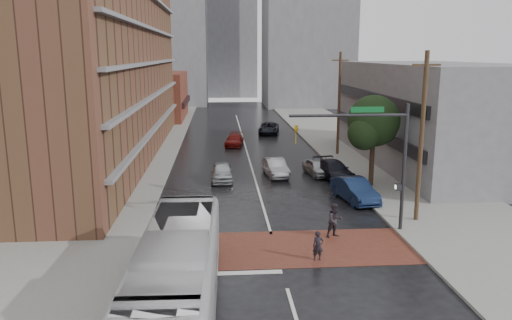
{
  "coord_description": "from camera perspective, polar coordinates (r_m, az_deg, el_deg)",
  "views": [
    {
      "loc": [
        -2.79,
        -23.47,
        9.82
      ],
      "look_at": [
        -0.59,
        5.99,
        3.5
      ],
      "focal_mm": 35.0,
      "sensor_mm": 36.0,
      "label": 1
    }
  ],
  "objects": [
    {
      "name": "street_tree",
      "position": [
        37.6,
        13.3,
        3.98
      ],
      "size": [
        4.2,
        4.1,
        6.9
      ],
      "color": "#332319",
      "rests_on": "ground"
    },
    {
      "name": "car_travel_c",
      "position": [
        54.23,
        -2.49,
        2.3
      ],
      "size": [
        2.39,
        4.53,
        1.25
      ],
      "primitive_type": "imported",
      "rotation": [
        0.0,
        0.0,
        -0.15
      ],
      "color": "maroon",
      "rests_on": "ground"
    },
    {
      "name": "sidewalk_east",
      "position": [
        51.46,
        11.93,
        0.89
      ],
      "size": [
        9.0,
        90.0,
        0.15
      ],
      "primitive_type": "cube",
      "color": "gray",
      "rests_on": "ground"
    },
    {
      "name": "distant_tower_east",
      "position": [
        97.28,
        5.94,
        16.83
      ],
      "size": [
        16.0,
        14.0,
        36.0
      ],
      "primitive_type": "cube",
      "color": "gray",
      "rests_on": "ground"
    },
    {
      "name": "car_travel_b",
      "position": [
        40.73,
        2.23,
        -0.86
      ],
      "size": [
        2.04,
        4.49,
        1.43
      ],
      "primitive_type": "imported",
      "rotation": [
        0.0,
        0.0,
        0.13
      ],
      "color": "#B4B5BC",
      "rests_on": "ground"
    },
    {
      "name": "sidewalk_west",
      "position": [
        50.2,
        -14.18,
        0.51
      ],
      "size": [
        9.0,
        90.0,
        0.15
      ],
      "primitive_type": "cube",
      "color": "gray",
      "rests_on": "ground"
    },
    {
      "name": "car_travel_a",
      "position": [
        39.29,
        -3.92,
        -1.35
      ],
      "size": [
        1.7,
        4.22,
        1.44
      ],
      "primitive_type": "imported",
      "rotation": [
        0.0,
        0.0,
        -0.0
      ],
      "color": "#B4B8BC",
      "rests_on": "ground"
    },
    {
      "name": "storefront_west",
      "position": [
        78.27,
        -11.1,
        7.22
      ],
      "size": [
        8.0,
        16.0,
        7.0
      ],
      "primitive_type": "cube",
      "color": "brown",
      "rests_on": "ground"
    },
    {
      "name": "distant_tower_west",
      "position": [
        102.27,
        -10.95,
        15.32
      ],
      "size": [
        18.0,
        16.0,
        32.0
      ],
      "primitive_type": "cube",
      "color": "gray",
      "rests_on": "ground"
    },
    {
      "name": "car_parked_far",
      "position": [
        41.29,
        6.99,
        -0.83
      ],
      "size": [
        2.17,
        4.09,
        1.33
      ],
      "primitive_type": "imported",
      "rotation": [
        0.0,
        0.0,
        0.16
      ],
      "color": "#A3A6AA",
      "rests_on": "ground"
    },
    {
      "name": "car_parked_near",
      "position": [
        34.44,
        11.21,
        -3.38
      ],
      "size": [
        2.5,
        4.97,
        1.56
      ],
      "primitive_type": "imported",
      "rotation": [
        0.0,
        0.0,
        0.19
      ],
      "color": "#122041",
      "rests_on": "ground"
    },
    {
      "name": "apartment_block",
      "position": [
        48.95,
        -18.26,
        16.39
      ],
      "size": [
        10.0,
        44.0,
        28.0
      ],
      "primitive_type": "cube",
      "color": "brown",
      "rests_on": "ground"
    },
    {
      "name": "distant_tower_center",
      "position": [
        118.52,
        -3.0,
        13.11
      ],
      "size": [
        12.0,
        10.0,
        24.0
      ],
      "primitive_type": "cube",
      "color": "gray",
      "rests_on": "ground"
    },
    {
      "name": "pedestrian_b",
      "position": [
        27.58,
        9.01,
        -6.84
      ],
      "size": [
        1.11,
        0.98,
        1.9
      ],
      "primitive_type": "imported",
      "rotation": [
        0.0,
        0.0,
        0.33
      ],
      "color": "#272127",
      "rests_on": "ground"
    },
    {
      "name": "building_east",
      "position": [
        47.85,
        19.61,
        4.99
      ],
      "size": [
        11.0,
        26.0,
        9.0
      ],
      "primitive_type": "cube",
      "color": "gray",
      "rests_on": "ground"
    },
    {
      "name": "ground",
      "position": [
        25.59,
        2.35,
        -10.5
      ],
      "size": [
        160.0,
        160.0,
        0.0
      ],
      "primitive_type": "plane",
      "color": "black",
      "rests_on": "ground"
    },
    {
      "name": "pedestrian_a",
      "position": [
        24.56,
        7.1,
        -9.73
      ],
      "size": [
        0.56,
        0.39,
        1.47
      ],
      "primitive_type": "imported",
      "rotation": [
        0.0,
        0.0,
        0.07
      ],
      "color": "black",
      "rests_on": "ground"
    },
    {
      "name": "crosswalk",
      "position": [
        26.04,
        2.23,
        -10.06
      ],
      "size": [
        14.0,
        5.0,
        0.02
      ],
      "primitive_type": "cube",
      "color": "brown",
      "rests_on": "ground"
    },
    {
      "name": "utility_pole_far",
      "position": [
        49.08,
        9.47,
        6.44
      ],
      "size": [
        1.6,
        0.26,
        10.0
      ],
      "color": "#473321",
      "rests_on": "ground"
    },
    {
      "name": "utility_pole_near",
      "position": [
        30.18,
        18.39,
        2.53
      ],
      "size": [
        1.6,
        0.26,
        10.0
      ],
      "color": "#473321",
      "rests_on": "ground"
    },
    {
      "name": "transit_bus",
      "position": [
        19.43,
        -8.97,
        -12.83
      ],
      "size": [
        3.13,
        12.15,
        3.37
      ],
      "primitive_type": "imported",
      "rotation": [
        0.0,
        0.0,
        -0.02
      ],
      "color": "silver",
      "rests_on": "ground"
    },
    {
      "name": "signal_mast",
      "position": [
        27.83,
        13.89,
        1.19
      ],
      "size": [
        6.5,
        0.3,
        7.2
      ],
      "color": "#2D2D33",
      "rests_on": "ground"
    },
    {
      "name": "suv_travel",
      "position": [
        62.32,
        1.47,
        3.66
      ],
      "size": [
        3.15,
        5.38,
        1.41
      ],
      "primitive_type": "imported",
      "rotation": [
        0.0,
        0.0,
        -0.17
      ],
      "color": "black",
      "rests_on": "ground"
    },
    {
      "name": "car_parked_mid",
      "position": [
        40.22,
        8.91,
        -1.14
      ],
      "size": [
        2.91,
        5.3,
        1.45
      ],
      "primitive_type": "imported",
      "rotation": [
        0.0,
        0.0,
        0.18
      ],
      "color": "black",
      "rests_on": "ground"
    }
  ]
}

